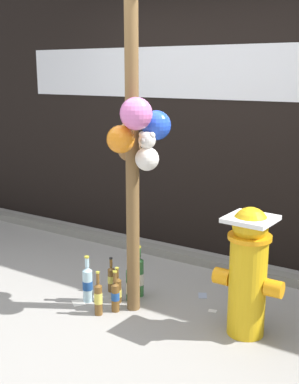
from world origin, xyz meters
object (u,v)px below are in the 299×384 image
at_px(memorial_post, 135,101).
at_px(bottle_5, 111,278).
at_px(bottle_0, 130,284).
at_px(bottle_1, 117,290).
at_px(bottle_2, 115,295).
at_px(bottle_6, 98,298).
at_px(bottle_3, 88,283).
at_px(fire_hydrant, 248,269).
at_px(bottle_4, 139,276).

height_order(memorial_post, bottle_5, memorial_post).
bearing_deg(bottle_0, memorial_post, -40.87).
relative_size(memorial_post, bottle_1, 9.66).
bearing_deg(bottle_1, bottle_2, -60.43).
distance_m(memorial_post, bottle_6, 1.46).
bearing_deg(bottle_0, bottle_5, 168.45).
xyz_separation_m(bottle_0, bottle_5, (-0.22, 0.05, -0.02)).
bearing_deg(memorial_post, bottle_3, -169.51).
bearing_deg(fire_hydrant, bottle_1, -174.80).
height_order(memorial_post, bottle_1, memorial_post).
height_order(bottle_1, bottle_2, bottle_2).
xyz_separation_m(fire_hydrant, bottle_2, (-0.95, -0.22, -0.34)).
xyz_separation_m(bottle_3, bottle_4, (0.28, 0.30, 0.02)).
distance_m(fire_hydrant, bottle_0, 1.02).
relative_size(fire_hydrant, bottle_4, 2.14).
height_order(memorial_post, bottle_6, memorial_post).
height_order(bottle_0, bottle_6, bottle_0).
relative_size(fire_hydrant, bottle_1, 3.12).
height_order(bottle_2, bottle_5, bottle_2).
bearing_deg(bottle_5, bottle_2, -48.63).
xyz_separation_m(bottle_1, bottle_2, (0.07, -0.13, 0.02)).
bearing_deg(bottle_3, bottle_6, -31.83).
height_order(fire_hydrant, bottle_3, fire_hydrant).
distance_m(fire_hydrant, bottle_3, 1.29).
relative_size(fire_hydrant, bottle_0, 2.40).
relative_size(memorial_post, bottle_5, 9.49).
relative_size(bottle_3, bottle_5, 1.28).
height_order(bottle_1, bottle_4, bottle_4).
xyz_separation_m(bottle_1, bottle_3, (-0.21, -0.11, 0.04)).
height_order(memorial_post, bottle_2, memorial_post).
relative_size(bottle_2, bottle_5, 1.10).
height_order(bottle_0, bottle_5, bottle_0).
height_order(fire_hydrant, bottle_0, fire_hydrant).
distance_m(bottle_1, bottle_2, 0.15).
bearing_deg(bottle_5, bottle_6, -66.76).
xyz_separation_m(fire_hydrant, bottle_1, (-1.03, -0.09, -0.37)).
relative_size(memorial_post, bottle_4, 6.62).
height_order(bottle_0, bottle_3, same).
distance_m(bottle_1, bottle_3, 0.24).
xyz_separation_m(bottle_4, bottle_5, (-0.24, -0.05, -0.06)).
bearing_deg(fire_hydrant, bottle_6, -161.93).
relative_size(bottle_5, bottle_6, 0.86).
bearing_deg(bottle_5, fire_hydrant, -1.85).
xyz_separation_m(bottle_4, bottle_6, (-0.08, -0.43, -0.04)).
xyz_separation_m(fire_hydrant, bottle_3, (-1.23, -0.21, -0.32)).
bearing_deg(bottle_2, bottle_3, 176.04).
relative_size(bottle_3, bottle_4, 0.89).
distance_m(bottle_1, bottle_6, 0.24).
relative_size(memorial_post, fire_hydrant, 3.10).
height_order(bottle_2, bottle_3, bottle_3).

